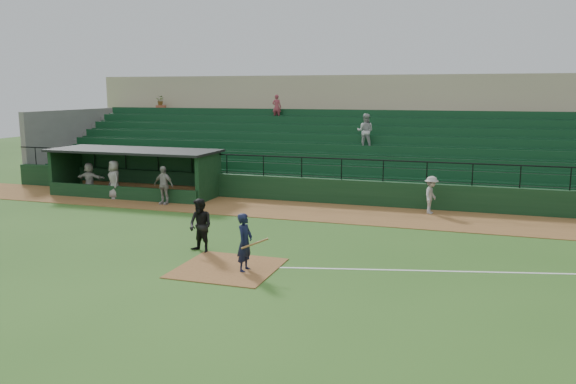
% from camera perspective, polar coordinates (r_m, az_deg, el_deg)
% --- Properties ---
extents(ground, '(90.00, 90.00, 0.00)m').
position_cam_1_polar(ground, '(19.00, -4.73, -6.65)').
color(ground, '#2D571C').
rests_on(ground, ground).
extents(warning_track, '(40.00, 4.00, 0.03)m').
position_cam_1_polar(warning_track, '(26.33, 2.04, -1.90)').
color(warning_track, brown).
rests_on(warning_track, ground).
extents(home_plate_dirt, '(3.00, 3.00, 0.03)m').
position_cam_1_polar(home_plate_dirt, '(18.12, -5.97, -7.45)').
color(home_plate_dirt, brown).
rests_on(home_plate_dirt, ground).
extents(foul_line, '(17.49, 4.44, 0.01)m').
position_cam_1_polar(foul_line, '(18.78, 20.16, -7.43)').
color(foul_line, white).
rests_on(foul_line, ground).
extents(stadium_structure, '(38.00, 13.08, 6.40)m').
position_cam_1_polar(stadium_structure, '(34.12, 6.02, 4.66)').
color(stadium_structure, black).
rests_on(stadium_structure, ground).
extents(dugout, '(8.90, 3.20, 2.42)m').
position_cam_1_polar(dugout, '(31.54, -14.41, 2.20)').
color(dugout, black).
rests_on(dugout, ground).
extents(batter_at_plate, '(1.02, 0.71, 1.80)m').
position_cam_1_polar(batter_at_plate, '(17.57, -4.27, -4.98)').
color(batter_at_plate, black).
rests_on(batter_at_plate, ground).
extents(umpire, '(1.06, 0.93, 1.84)m').
position_cam_1_polar(umpire, '(19.80, -8.60, -3.30)').
color(umpire, black).
rests_on(umpire, ground).
extents(runner, '(0.80, 1.18, 1.68)m').
position_cam_1_polar(runner, '(26.35, 13.92, -0.28)').
color(runner, '#A8A29D').
rests_on(runner, warning_track).
extents(dugout_player_a, '(1.13, 0.58, 1.85)m').
position_cam_1_polar(dugout_player_a, '(28.34, -12.16, 0.66)').
color(dugout_player_a, '#9E9894').
rests_on(dugout_player_a, warning_track).
extents(dugout_player_b, '(1.13, 1.06, 1.93)m').
position_cam_1_polar(dugout_player_b, '(30.45, -16.72, 1.18)').
color(dugout_player_b, gray).
rests_on(dugout_player_b, warning_track).
extents(dugout_player_c, '(1.61, 0.58, 1.71)m').
position_cam_1_polar(dugout_player_c, '(31.76, -18.95, 1.21)').
color(dugout_player_c, '#ACA7A1').
rests_on(dugout_player_c, warning_track).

